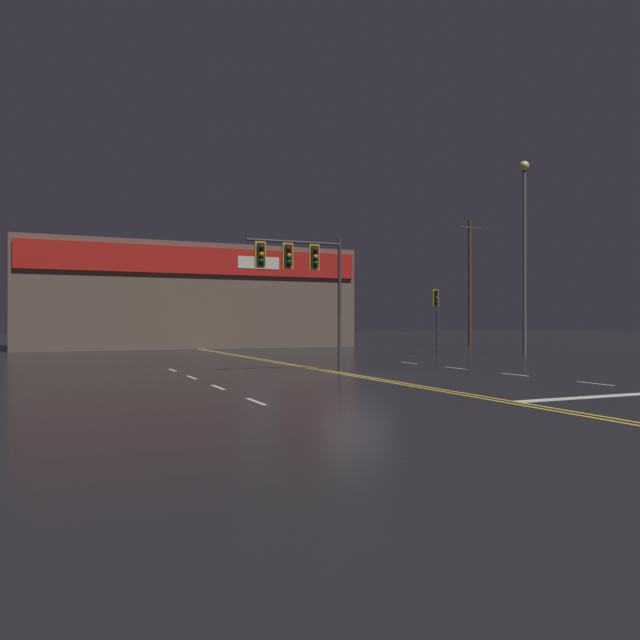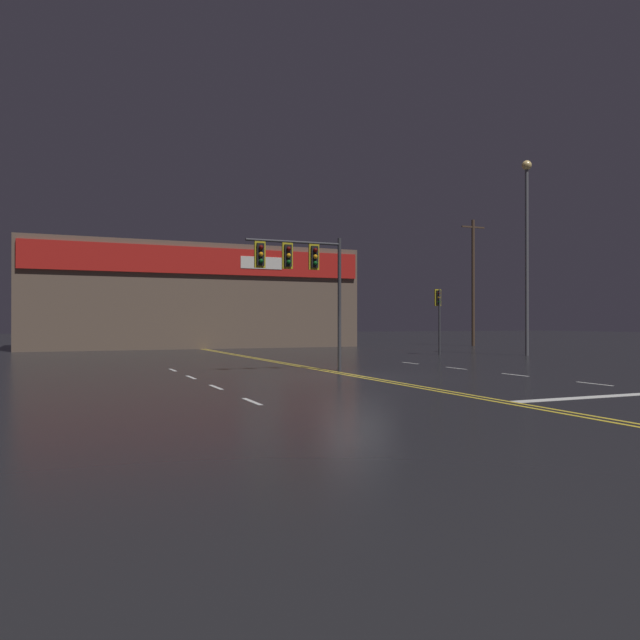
# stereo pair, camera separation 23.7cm
# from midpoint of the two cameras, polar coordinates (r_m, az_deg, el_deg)

# --- Properties ---
(ground_plane) EXTENTS (200.00, 200.00, 0.00)m
(ground_plane) POSITION_cam_midpoint_polar(r_m,az_deg,el_deg) (22.17, 3.13, -5.14)
(ground_plane) COLOR black
(road_markings) EXTENTS (16.33, 60.00, 0.01)m
(road_markings) POSITION_cam_midpoint_polar(r_m,az_deg,el_deg) (21.27, 8.00, -5.33)
(road_markings) COLOR gold
(road_markings) RESTS_ON ground
(traffic_signal_median) EXTENTS (3.90, 0.36, 5.23)m
(traffic_signal_median) POSITION_cam_midpoint_polar(r_m,az_deg,el_deg) (23.97, -2.10, 4.98)
(traffic_signal_median) COLOR #38383D
(traffic_signal_median) RESTS_ON ground
(traffic_signal_corner_northeast) EXTENTS (0.42, 0.36, 3.88)m
(traffic_signal_corner_northeast) POSITION_cam_midpoint_polar(r_m,az_deg,el_deg) (37.53, 10.42, 1.21)
(traffic_signal_corner_northeast) COLOR #38383D
(traffic_signal_corner_northeast) RESTS_ON ground
(streetlight_near_left) EXTENTS (0.56, 0.56, 11.28)m
(streetlight_near_left) POSITION_cam_midpoint_polar(r_m,az_deg,el_deg) (38.25, 18.01, 7.47)
(streetlight_near_left) COLOR #59595E
(streetlight_near_left) RESTS_ON ground
(building_backdrop) EXTENTS (24.75, 10.23, 7.70)m
(building_backdrop) POSITION_cam_midpoint_polar(r_m,az_deg,el_deg) (50.42, -12.28, 1.99)
(building_backdrop) COLOR brown
(building_backdrop) RESTS_ON ground
(utility_pole_row) EXTENTS (45.87, 0.26, 11.41)m
(utility_pole_row) POSITION_cam_midpoint_polar(r_m,az_deg,el_deg) (43.02, -11.76, 4.76)
(utility_pole_row) COLOR #4C3828
(utility_pole_row) RESTS_ON ground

